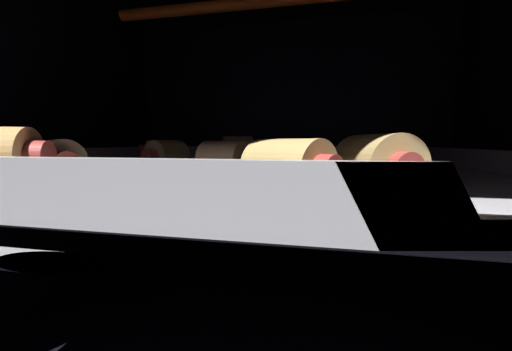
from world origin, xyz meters
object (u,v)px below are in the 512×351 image
(pig_in_blanket_mid_0, at_px, (290,150))
(pig_in_blanket_mid_8, at_px, (401,153))
(pig_in_blanket_mid_1, at_px, (163,150))
(pig_in_blanket_mid_2, at_px, (235,151))
(pig_in_blanket_mid_9, at_px, (238,150))
(pig_in_blanket_mid_11, at_px, (167,155))
(pig_in_blanket_mid_4, at_px, (291,157))
(pig_in_blanket_mid_6, at_px, (376,164))
(baking_tray_mid, at_px, (256,171))
(oven_rack_mid, at_px, (256,182))
(pig_in_blanket_mid_10, at_px, (60,159))
(pig_in_blanket_mid_3, at_px, (228,161))
(pig_in_blanket_mid_5, at_px, (288,168))

(pig_in_blanket_mid_0, relative_size, pig_in_blanket_mid_8, 0.89)
(pig_in_blanket_mid_1, height_order, pig_in_blanket_mid_2, pig_in_blanket_mid_1)
(pig_in_blanket_mid_9, xyz_separation_m, pig_in_blanket_mid_11, (-0.04, -0.08, -0.00))
(pig_in_blanket_mid_4, bearing_deg, pig_in_blanket_mid_6, -59.35)
(baking_tray_mid, height_order, pig_in_blanket_mid_8, pig_in_blanket_mid_8)
(pig_in_blanket_mid_2, bearing_deg, pig_in_blanket_mid_9, -72.36)
(baking_tray_mid, xyz_separation_m, pig_in_blanket_mid_1, (-0.15, 0.10, 0.02))
(pig_in_blanket_mid_11, bearing_deg, pig_in_blanket_mid_0, 57.71)
(pig_in_blanket_mid_9, bearing_deg, pig_in_blanket_mid_8, 8.84)
(oven_rack_mid, xyz_separation_m, pig_in_blanket_mid_2, (-0.06, 0.15, 0.03))
(pig_in_blanket_mid_8, bearing_deg, pig_in_blanket_mid_6, -105.81)
(oven_rack_mid, bearing_deg, pig_in_blanket_mid_2, 113.12)
(oven_rack_mid, height_order, pig_in_blanket_mid_10, pig_in_blanket_mid_10)
(oven_rack_mid, relative_size, pig_in_blanket_mid_6, 9.43)
(pig_in_blanket_mid_10, bearing_deg, baking_tray_mid, 47.78)
(pig_in_blanket_mid_11, bearing_deg, pig_in_blanket_mid_3, -38.61)
(baking_tray_mid, xyz_separation_m, pig_in_blanket_mid_2, (-0.06, 0.15, 0.02))
(oven_rack_mid, height_order, pig_in_blanket_mid_11, pig_in_blanket_mid_11)
(pig_in_blanket_mid_8, distance_m, pig_in_blanket_mid_9, 0.18)
(baking_tray_mid, xyz_separation_m, pig_in_blanket_mid_5, (0.05, -0.16, 0.02))
(pig_in_blanket_mid_2, height_order, pig_in_blanket_mid_9, pig_in_blanket_mid_9)
(pig_in_blanket_mid_5, height_order, pig_in_blanket_mid_10, same)
(oven_rack_mid, relative_size, pig_in_blanket_mid_1, 7.87)
(pig_in_blanket_mid_11, bearing_deg, pig_in_blanket_mid_2, 86.72)
(pig_in_blanket_mid_0, relative_size, pig_in_blanket_mid_4, 1.02)
(pig_in_blanket_mid_6, bearing_deg, pig_in_blanket_mid_11, 148.64)
(baking_tray_mid, bearing_deg, pig_in_blanket_mid_10, -132.22)
(pig_in_blanket_mid_3, distance_m, pig_in_blanket_mid_5, 0.07)
(pig_in_blanket_mid_11, bearing_deg, pig_in_blanket_mid_10, -112.37)
(pig_in_blanket_mid_8, bearing_deg, pig_in_blanket_mid_10, -142.98)
(pig_in_blanket_mid_10, bearing_deg, pig_in_blanket_mid_4, 23.79)
(oven_rack_mid, xyz_separation_m, pig_in_blanket_mid_0, (0.02, 0.12, 0.03))
(pig_in_blanket_mid_1, distance_m, pig_in_blanket_mid_11, 0.15)
(baking_tray_mid, height_order, pig_in_blanket_mid_4, pig_in_blanket_mid_4)
(pig_in_blanket_mid_0, height_order, pig_in_blanket_mid_3, pig_in_blanket_mid_0)
(pig_in_blanket_mid_6, height_order, pig_in_blanket_mid_10, pig_in_blanket_mid_6)
(pig_in_blanket_mid_0, relative_size, pig_in_blanket_mid_5, 1.16)
(pig_in_blanket_mid_0, height_order, pig_in_blanket_mid_1, pig_in_blanket_mid_0)
(pig_in_blanket_mid_8, xyz_separation_m, pig_in_blanket_mid_9, (-0.18, -0.03, 0.00))
(pig_in_blanket_mid_0, xyz_separation_m, pig_in_blanket_mid_9, (-0.05, -0.07, 0.00))
(pig_in_blanket_mid_4, distance_m, pig_in_blanket_mid_10, 0.16)
(pig_in_blanket_mid_5, relative_size, pig_in_blanket_mid_11, 0.99)
(pig_in_blanket_mid_11, bearing_deg, pig_in_blanket_mid_9, 62.46)
(pig_in_blanket_mid_0, xyz_separation_m, pig_in_blanket_mid_6, (0.07, -0.25, -0.00))
(oven_rack_mid, height_order, pig_in_blanket_mid_9, pig_in_blanket_mid_9)
(pig_in_blanket_mid_3, height_order, pig_in_blanket_mid_5, same)
(pig_in_blanket_mid_0, bearing_deg, pig_in_blanket_mid_1, -173.59)
(oven_rack_mid, bearing_deg, pig_in_blanket_mid_5, -72.67)
(pig_in_blanket_mid_6, xyz_separation_m, pig_in_blanket_mid_11, (-0.16, 0.10, -0.00))
(baking_tray_mid, relative_size, pig_in_blanket_mid_6, 7.91)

